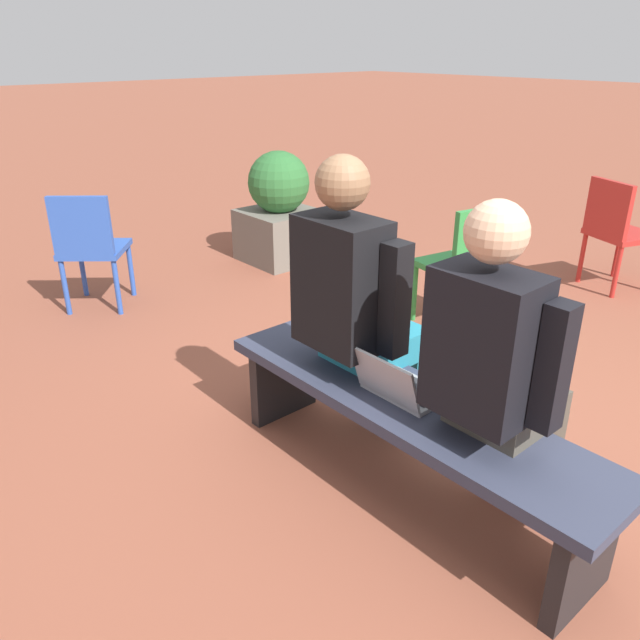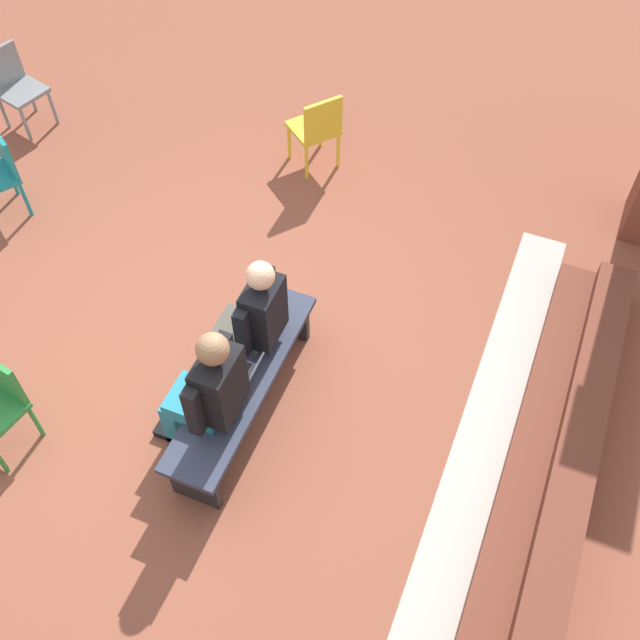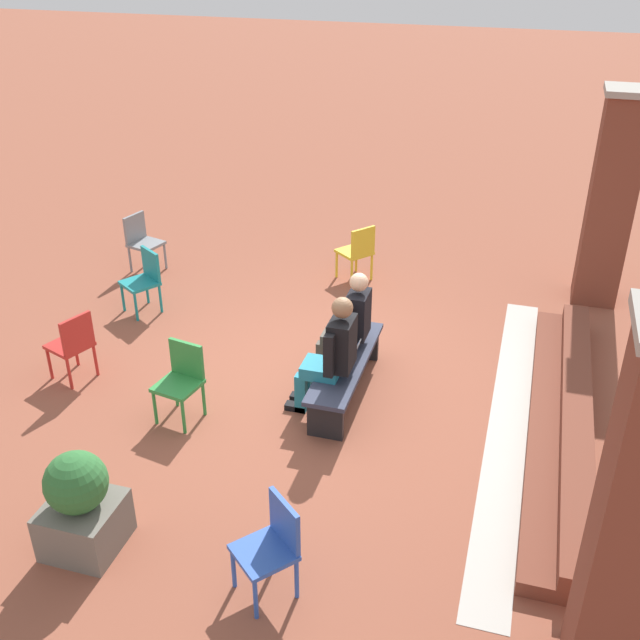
{
  "view_description": "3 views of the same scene",
  "coord_description": "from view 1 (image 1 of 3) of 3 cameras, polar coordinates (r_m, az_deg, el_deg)",
  "views": [
    {
      "loc": [
        -1.19,
        2.04,
        1.76
      ],
      "look_at": [
        0.64,
        0.43,
        0.67
      ],
      "focal_mm": 35.0,
      "sensor_mm": 36.0,
      "label": 1
    },
    {
      "loc": [
        2.8,
        2.04,
        5.04
      ],
      "look_at": [
        -0.17,
        0.83,
        0.91
      ],
      "focal_mm": 42.0,
      "sensor_mm": 36.0,
      "label": 2
    },
    {
      "loc": [
        6.88,
        2.04,
        4.73
      ],
      "look_at": [
        0.26,
        0.08,
        0.92
      ],
      "focal_mm": 42.0,
      "sensor_mm": 36.0,
      "label": 3
    }
  ],
  "objects": [
    {
      "name": "plastic_chair_near_bench_left",
      "position": [
        5.23,
        25.45,
        7.63
      ],
      "size": [
        0.54,
        0.54,
        0.84
      ],
      "color": "red",
      "rests_on": "ground"
    },
    {
      "name": "plastic_chair_foreground",
      "position": [
        4.62,
        -20.3,
        6.52
      ],
      "size": [
        0.59,
        0.59,
        0.84
      ],
      "color": "#2D56B7",
      "rests_on": "ground"
    },
    {
      "name": "laptop",
      "position": [
        2.53,
        7.24,
        -5.98
      ],
      "size": [
        0.32,
        0.29,
        0.21
      ],
      "color": "#9EA0A5",
      "rests_on": "bench"
    },
    {
      "name": "person_adult",
      "position": [
        2.67,
        3.61,
        1.41
      ],
      "size": [
        0.56,
        0.71,
        1.37
      ],
      "color": "teal",
      "rests_on": "ground"
    },
    {
      "name": "plastic_chair_far_right",
      "position": [
        4.13,
        13.08,
        5.42
      ],
      "size": [
        0.49,
        0.49,
        0.84
      ],
      "color": "#2D893D",
      "rests_on": "ground"
    },
    {
      "name": "planter",
      "position": [
        5.43,
        -3.73,
        9.94
      ],
      "size": [
        0.6,
        0.6,
        0.94
      ],
      "color": "#6B665B",
      "rests_on": "ground"
    },
    {
      "name": "bench",
      "position": [
        2.59,
        7.71,
        -8.9
      ],
      "size": [
        1.8,
        0.44,
        0.45
      ],
      "color": "#33384C",
      "rests_on": "ground"
    },
    {
      "name": "person_student",
      "position": [
        2.29,
        15.88,
        -4.2
      ],
      "size": [
        0.53,
        0.67,
        1.32
      ],
      "color": "#4C473D",
      "rests_on": "ground"
    },
    {
      "name": "ground_plane",
      "position": [
        2.94,
        15.18,
        -13.58
      ],
      "size": [
        60.0,
        60.0,
        0.0
      ],
      "primitive_type": "plane",
      "color": "brown"
    }
  ]
}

